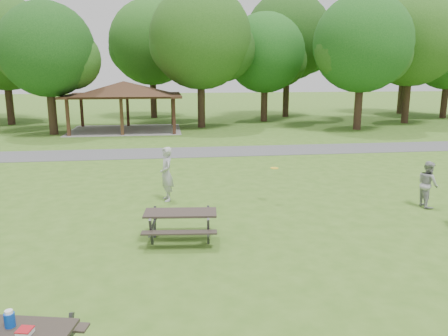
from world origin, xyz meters
TOP-DOWN VIEW (x-y plane):
  - ground at (0.00, 0.00)m, footprint 160.00×160.00m
  - asphalt_path at (0.00, 14.00)m, footprint 120.00×3.20m
  - pavilion at (-4.00, 24.00)m, footprint 8.60×7.01m
  - tree_row_c at (-13.90, 29.03)m, footprint 8.19×7.80m
  - tree_row_d at (-8.92, 22.53)m, footprint 6.93×6.60m
  - tree_row_e at (2.10, 25.03)m, footprint 8.40×8.00m
  - tree_row_f at (8.09, 28.53)m, footprint 7.35×7.00m
  - tree_row_g at (14.09, 22.03)m, footprint 7.77×7.40m
  - tree_row_h at (20.10, 25.53)m, footprint 8.61×8.20m
  - tree_deep_b at (-1.90, 33.03)m, footprint 8.40×8.00m
  - tree_deep_c at (11.10, 32.03)m, footprint 8.82×8.40m
  - tree_deep_d at (24.10, 33.53)m, footprint 8.40×8.00m
  - picnic_table_near at (-3.53, -4.17)m, footprint 2.10×1.83m
  - picnic_table_middle at (-0.62, 0.89)m, footprint 2.10×1.76m
  - frisbee_in_flight at (2.76, 3.93)m, footprint 0.36×0.36m
  - frisbee_thrower at (-0.96, 4.74)m, footprint 0.61×0.79m
  - frisbee_catcher at (7.84, 2.83)m, footprint 0.63×0.79m

SIDE VIEW (x-z plane):
  - ground at x=0.00m, z-range 0.00..0.00m
  - asphalt_path at x=0.00m, z-range 0.00..0.02m
  - picnic_table_middle at x=-0.62m, z-range 0.20..1.05m
  - picnic_table_near at x=-3.53m, z-range 0.09..1.36m
  - frisbee_catcher at x=7.84m, z-range 0.00..1.59m
  - frisbee_thrower at x=-0.96m, z-range 0.00..1.94m
  - frisbee_in_flight at x=2.76m, z-range 1.25..1.27m
  - pavilion at x=-4.00m, z-range 1.18..4.94m
  - tree_row_d at x=-8.92m, z-range 1.13..10.41m
  - tree_row_f at x=8.09m, z-range 1.06..10.62m
  - tree_row_g at x=14.09m, z-range 1.20..11.46m
  - tree_row_c at x=-13.90m, z-range 1.20..11.87m
  - tree_row_e at x=2.10m, z-range 1.27..12.29m
  - tree_deep_b at x=-1.90m, z-range 1.32..12.45m
  - tree_row_h at x=20.10m, z-range 1.34..12.71m
  - tree_deep_d at x=24.10m, z-range 1.39..12.66m
  - tree_deep_c at x=11.10m, z-range 1.49..13.39m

